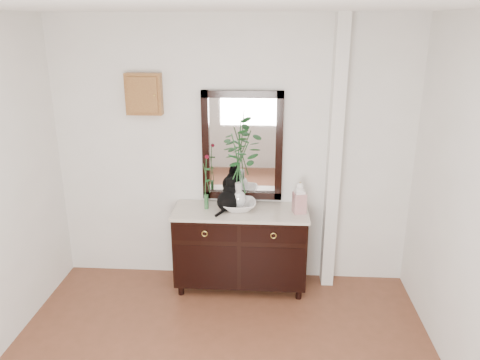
# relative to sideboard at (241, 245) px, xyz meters

# --- Properties ---
(wall_back) EXTENTS (3.60, 0.04, 2.70)m
(wall_back) POSITION_rel_sideboard_xyz_m (-0.10, 0.25, 0.88)
(wall_back) COLOR white
(wall_back) RESTS_ON ground
(pilaster) EXTENTS (0.12, 0.20, 2.70)m
(pilaster) POSITION_rel_sideboard_xyz_m (0.90, 0.17, 0.88)
(pilaster) COLOR white
(pilaster) RESTS_ON ground
(sideboard) EXTENTS (1.33, 0.52, 0.82)m
(sideboard) POSITION_rel_sideboard_xyz_m (0.00, 0.00, 0.00)
(sideboard) COLOR black
(sideboard) RESTS_ON ground
(wall_mirror) EXTENTS (0.80, 0.06, 1.10)m
(wall_mirror) POSITION_rel_sideboard_xyz_m (-0.00, 0.24, 0.97)
(wall_mirror) COLOR black
(wall_mirror) RESTS_ON wall_back
(key_cabinet) EXTENTS (0.35, 0.10, 0.40)m
(key_cabinet) POSITION_rel_sideboard_xyz_m (-0.95, 0.21, 1.48)
(key_cabinet) COLOR brown
(key_cabinet) RESTS_ON wall_back
(cat) EXTENTS (0.33, 0.36, 0.33)m
(cat) POSITION_rel_sideboard_xyz_m (-0.12, 0.01, 0.54)
(cat) COLOR black
(cat) RESTS_ON sideboard
(lotus_bowl) EXTENTS (0.38, 0.38, 0.09)m
(lotus_bowl) POSITION_rel_sideboard_xyz_m (-0.02, 0.03, 0.42)
(lotus_bowl) COLOR silver
(lotus_bowl) RESTS_ON sideboard
(vase_branches) EXTENTS (0.55, 0.55, 0.90)m
(vase_branches) POSITION_rel_sideboard_xyz_m (-0.02, 0.03, 0.85)
(vase_branches) COLOR silver
(vase_branches) RESTS_ON lotus_bowl
(bud_vase_rose) EXTENTS (0.09, 0.09, 0.56)m
(bud_vase_rose) POSITION_rel_sideboard_xyz_m (-0.34, 0.03, 0.66)
(bud_vase_rose) COLOR #316537
(bud_vase_rose) RESTS_ON sideboard
(ginger_jar) EXTENTS (0.14, 0.14, 0.32)m
(ginger_jar) POSITION_rel_sideboard_xyz_m (0.57, -0.01, 0.53)
(ginger_jar) COLOR silver
(ginger_jar) RESTS_ON sideboard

